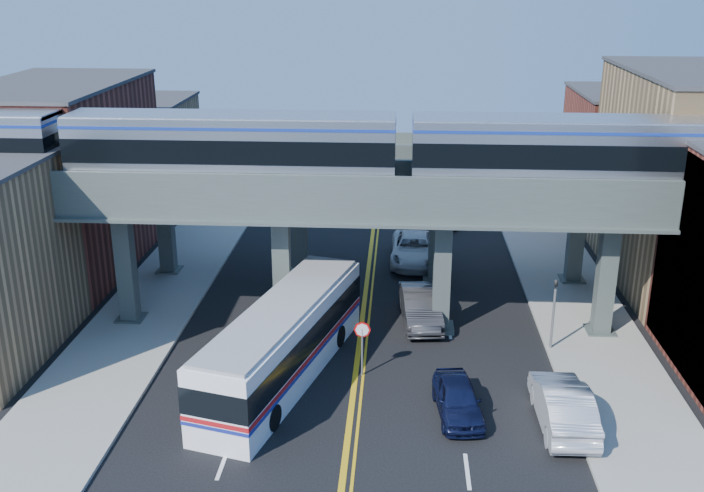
# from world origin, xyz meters

# --- Properties ---
(ground) EXTENTS (120.00, 120.00, 0.00)m
(ground) POSITION_xyz_m (0.00, 0.00, 0.00)
(ground) COLOR black
(ground) RESTS_ON ground
(sidewalk_west) EXTENTS (5.00, 70.00, 0.16)m
(sidewalk_west) POSITION_xyz_m (-11.50, 10.00, 0.08)
(sidewalk_west) COLOR gray
(sidewalk_west) RESTS_ON ground
(sidewalk_east) EXTENTS (5.00, 70.00, 0.16)m
(sidewalk_east) POSITION_xyz_m (11.50, 10.00, 0.08)
(sidewalk_east) COLOR gray
(sidewalk_east) RESTS_ON ground
(building_west_b) EXTENTS (8.00, 14.00, 11.00)m
(building_west_b) POSITION_xyz_m (-18.50, 16.00, 5.50)
(building_west_b) COLOR brown
(building_west_b) RESTS_ON ground
(building_west_c) EXTENTS (8.00, 10.00, 8.00)m
(building_west_c) POSITION_xyz_m (-18.50, 29.00, 4.00)
(building_west_c) COLOR #A17F53
(building_west_c) RESTS_ON ground
(building_east_b) EXTENTS (8.00, 14.00, 12.00)m
(building_east_b) POSITION_xyz_m (18.50, 16.00, 6.00)
(building_east_b) COLOR #A17F53
(building_east_b) RESTS_ON ground
(building_east_c) EXTENTS (8.00, 10.00, 9.00)m
(building_east_c) POSITION_xyz_m (18.50, 29.00, 4.50)
(building_east_c) COLOR brown
(building_east_c) RESTS_ON ground
(mural_panel) EXTENTS (0.10, 9.50, 9.50)m
(mural_panel) POSITION_xyz_m (14.55, 4.00, 4.75)
(mural_panel) COLOR teal
(mural_panel) RESTS_ON ground
(elevated_viaduct_near) EXTENTS (52.00, 3.60, 7.40)m
(elevated_viaduct_near) POSITION_xyz_m (0.00, 8.00, 6.47)
(elevated_viaduct_near) COLOR #46524E
(elevated_viaduct_near) RESTS_ON ground
(elevated_viaduct_far) EXTENTS (52.00, 3.60, 7.40)m
(elevated_viaduct_far) POSITION_xyz_m (0.00, 15.00, 6.47)
(elevated_viaduct_far) COLOR #46524E
(elevated_viaduct_far) RESTS_ON ground
(transit_train) EXTENTS (48.29, 3.03, 3.53)m
(transit_train) POSITION_xyz_m (-6.20, 8.00, 9.31)
(transit_train) COLOR black
(transit_train) RESTS_ON elevated_viaduct_near
(stop_sign) EXTENTS (0.76, 0.09, 2.63)m
(stop_sign) POSITION_xyz_m (0.30, 3.00, 1.76)
(stop_sign) COLOR slate
(stop_sign) RESTS_ON ground
(traffic_signal) EXTENTS (0.15, 0.18, 4.10)m
(traffic_signal) POSITION_xyz_m (9.20, 6.00, 2.30)
(traffic_signal) COLOR slate
(traffic_signal) RESTS_ON ground
(transit_bus) EXTENTS (6.15, 13.26, 3.34)m
(transit_bus) POSITION_xyz_m (-3.18, 2.64, 1.72)
(transit_bus) COLOR white
(transit_bus) RESTS_ON ground
(car_lane_a) EXTENTS (2.18, 4.46, 1.46)m
(car_lane_a) POSITION_xyz_m (4.37, -0.10, 0.73)
(car_lane_a) COLOR black
(car_lane_a) RESTS_ON ground
(car_lane_b) EXTENTS (2.36, 5.45, 1.74)m
(car_lane_b) POSITION_xyz_m (3.02, 8.85, 0.87)
(car_lane_b) COLOR #272729
(car_lane_b) RESTS_ON ground
(car_lane_c) EXTENTS (2.95, 6.16, 1.70)m
(car_lane_c) POSITION_xyz_m (2.78, 17.83, 0.85)
(car_lane_c) COLOR silver
(car_lane_c) RESTS_ON ground
(car_lane_d) EXTENTS (2.70, 5.47, 1.53)m
(car_lane_d) POSITION_xyz_m (4.70, 26.30, 0.77)
(car_lane_d) COLOR #A1A0A5
(car_lane_d) RESTS_ON ground
(car_parked_curb) EXTENTS (2.00, 5.49, 1.80)m
(car_parked_curb) POSITION_xyz_m (8.50, -0.60, 0.90)
(car_parked_curb) COLOR silver
(car_parked_curb) RESTS_ON ground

